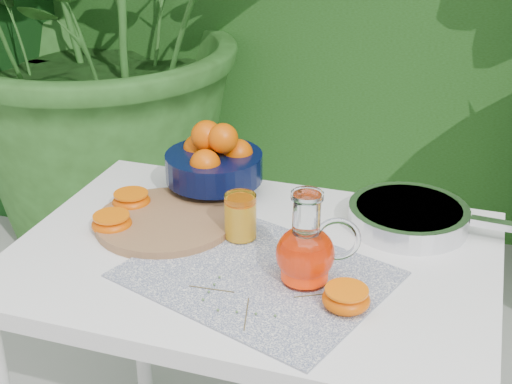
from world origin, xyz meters
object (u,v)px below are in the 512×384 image
(juice_pitcher, at_px, (307,251))
(saute_pan, at_px, (410,216))
(white_table, at_px, (253,285))
(fruit_bowl, at_px, (215,160))
(cutting_board, at_px, (166,221))

(juice_pitcher, xyz_separation_m, saute_pan, (0.16, 0.29, -0.04))
(white_table, bearing_deg, juice_pitcher, -29.77)
(white_table, xyz_separation_m, fruit_bowl, (-0.18, 0.24, 0.17))
(white_table, relative_size, saute_pan, 2.11)
(cutting_board, height_order, fruit_bowl, fruit_bowl)
(fruit_bowl, bearing_deg, juice_pitcher, -45.76)
(cutting_board, bearing_deg, juice_pitcher, -19.56)
(juice_pitcher, bearing_deg, cutting_board, 160.44)
(fruit_bowl, height_order, juice_pitcher, juice_pitcher)
(juice_pitcher, bearing_deg, saute_pan, 60.72)
(white_table, distance_m, saute_pan, 0.38)
(cutting_board, height_order, juice_pitcher, juice_pitcher)
(white_table, bearing_deg, cutting_board, 167.27)
(white_table, height_order, saute_pan, saute_pan)
(juice_pitcher, bearing_deg, white_table, 150.23)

